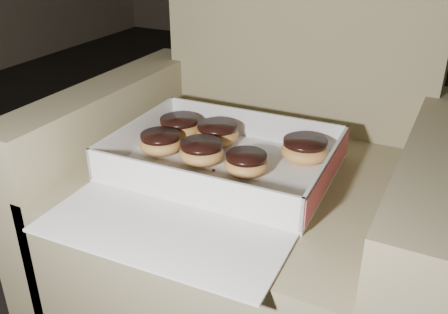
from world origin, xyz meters
name	(u,v)px	position (x,y,z in m)	size (l,w,h in m)	color
floor	(242,246)	(0.00, 0.00, 0.00)	(4.50, 4.50, 0.00)	black
armchair	(254,203)	(0.11, -0.17, 0.27)	(0.81, 0.69, 0.85)	#897C57
bakery_box	(216,173)	(0.07, -0.29, 0.39)	(0.44, 0.51, 0.07)	white
donut_a	(180,127)	(-0.09, -0.17, 0.41)	(0.09, 0.09, 0.05)	#E99551
donut_b	(161,143)	(-0.08, -0.25, 0.41)	(0.09, 0.09, 0.04)	#E99551
donut_c	(305,150)	(0.20, -0.15, 0.41)	(0.10, 0.10, 0.05)	#E99551
donut_d	(201,152)	(0.02, -0.26, 0.41)	(0.09, 0.09, 0.05)	#E99551
donut_e	(217,133)	(0.01, -0.16, 0.41)	(0.10, 0.10, 0.05)	#E99551
donut_f	(246,163)	(0.12, -0.26, 0.41)	(0.09, 0.09, 0.04)	#E99551
crumb_a	(173,181)	(0.01, -0.35, 0.39)	(0.01, 0.01, 0.00)	black
crumb_b	(161,170)	(-0.04, -0.32, 0.39)	(0.01, 0.01, 0.00)	black
crumb_c	(187,192)	(0.05, -0.37, 0.39)	(0.01, 0.01, 0.00)	black
crumb_d	(198,184)	(0.06, -0.34, 0.39)	(0.01, 0.01, 0.00)	black
crumb_e	(214,170)	(0.06, -0.28, 0.39)	(0.01, 0.01, 0.00)	black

